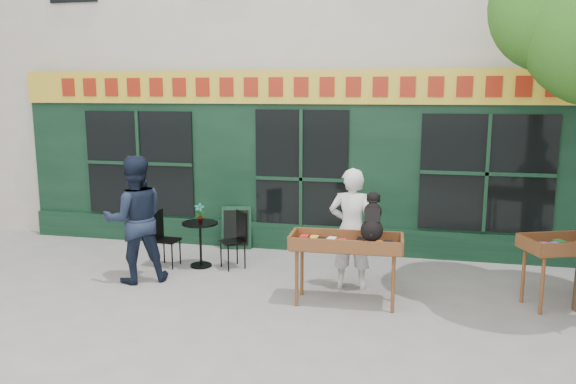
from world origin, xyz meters
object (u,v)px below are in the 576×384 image
object	(u,v)px
bistro_table	(200,235)
book_cart_center	(346,247)
dog	(372,215)
woman	(351,229)
man_left	(135,219)

from	to	relation	value
bistro_table	book_cart_center	bearing A→B (deg)	-23.93
dog	woman	world-z (taller)	woman
dog	woman	distance (m)	0.87
woman	man_left	world-z (taller)	man_left
book_cart_center	dog	size ratio (longest dim) A/B	2.53
dog	woman	bearing A→B (deg)	114.62
dog	bistro_table	xyz separation A→B (m)	(-2.93, 1.20, -0.75)
dog	man_left	distance (m)	3.66
book_cart_center	dog	distance (m)	0.59
bistro_table	man_left	size ratio (longest dim) A/B	0.39
bistro_table	dog	bearing A→B (deg)	-22.19
dog	bistro_table	distance (m)	3.26
book_cart_center	dog	xyz separation A→B (m)	(0.35, -0.05, 0.47)
book_cart_center	woman	xyz separation A→B (m)	(0.00, 0.65, 0.09)
book_cart_center	man_left	size ratio (longest dim) A/B	0.77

